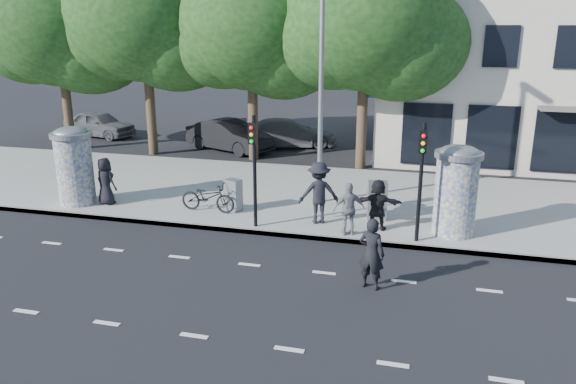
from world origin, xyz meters
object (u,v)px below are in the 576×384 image
(cabinet_left, at_px, (233,195))
(car_right, at_px, (288,133))
(ped_d, at_px, (319,193))
(man_road, at_px, (372,254))
(traffic_pole_far, at_px, (421,171))
(ped_f, at_px, (377,205))
(ped_a, at_px, (106,181))
(ad_column_right, at_px, (456,188))
(ad_column_left, at_px, (74,164))
(traffic_pole_near, at_px, (254,160))
(cabinet_right, at_px, (377,201))
(bicycle, at_px, (208,197))
(car_mid, at_px, (229,136))
(street_lamp, at_px, (321,65))
(ped_e, at_px, (349,209))
(car_left, at_px, (99,124))

(cabinet_left, distance_m, car_right, 10.74)
(ped_d, height_order, man_road, ped_d)
(ped_d, bearing_deg, man_road, 97.48)
(ped_d, height_order, cabinet_left, ped_d)
(traffic_pole_far, distance_m, ped_f, 1.91)
(ped_a, bearing_deg, ped_d, -164.19)
(ad_column_right, relative_size, ped_f, 1.71)
(traffic_pole_far, bearing_deg, ad_column_left, 176.45)
(traffic_pole_near, distance_m, ped_f, 3.89)
(cabinet_left, height_order, cabinet_right, cabinet_right)
(ped_a, xyz_separation_m, bicycle, (3.64, 0.12, -0.31))
(ped_d, xyz_separation_m, car_mid, (-6.38, 9.44, -0.36))
(man_road, bearing_deg, ad_column_left, -3.03)
(ped_f, xyz_separation_m, man_road, (0.23, -3.62, -0.04))
(street_lamp, bearing_deg, ad_column_left, -165.06)
(traffic_pole_far, height_order, car_right, traffic_pole_far)
(ad_column_left, distance_m, car_right, 12.21)
(ad_column_left, xyz_separation_m, ped_f, (10.20, -0.00, -0.61))
(ped_d, distance_m, cabinet_right, 1.90)
(bicycle, bearing_deg, ped_e, -97.78)
(man_road, bearing_deg, ped_f, -70.27)
(traffic_pole_far, height_order, car_left, traffic_pole_far)
(ped_e, height_order, cabinet_left, ped_e)
(man_road, xyz_separation_m, bicycle, (-5.76, 3.91, -0.24))
(ad_column_left, bearing_deg, ped_e, -3.94)
(cabinet_right, relative_size, car_right, 0.25)
(ped_e, distance_m, car_left, 19.58)
(ped_d, bearing_deg, traffic_pole_near, 4.80)
(ad_column_left, xyz_separation_m, bicycle, (4.67, 0.29, -0.90))
(traffic_pole_near, bearing_deg, car_right, 99.68)
(ped_a, bearing_deg, man_road, 173.97)
(street_lamp, height_order, bicycle, street_lamp)
(street_lamp, distance_m, cabinet_left, 5.08)
(traffic_pole_near, height_order, ped_f, traffic_pole_near)
(bicycle, distance_m, car_left, 15.35)
(ped_e, relative_size, car_mid, 0.34)
(ad_column_right, height_order, street_lamp, street_lamp)
(cabinet_left, bearing_deg, ad_column_right, 16.26)
(traffic_pole_near, height_order, cabinet_left, traffic_pole_near)
(ped_e, relative_size, ped_f, 1.02)
(car_mid, bearing_deg, ped_d, -122.76)
(ped_e, xyz_separation_m, car_left, (-15.63, 11.79, -0.23))
(ad_column_left, height_order, ped_d, ad_column_left)
(traffic_pole_far, bearing_deg, ped_f, 149.59)
(ad_column_left, height_order, ad_column_right, same)
(street_lamp, height_order, ped_a, street_lamp)
(traffic_pole_near, xyz_separation_m, car_mid, (-4.60, 10.30, -1.48))
(traffic_pole_far, bearing_deg, bicycle, 171.60)
(car_mid, bearing_deg, ped_f, -116.32)
(ped_e, xyz_separation_m, car_mid, (-7.44, 10.25, -0.18))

